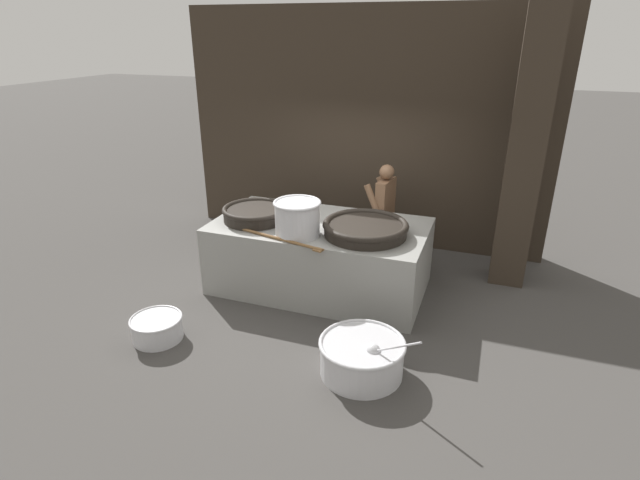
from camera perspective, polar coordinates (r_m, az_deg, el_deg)
The scene contains 11 objects.
ground_plane at distance 7.60m, azimuth 0.00°, elevation -5.27°, with size 60.00×60.00×0.00m, color #474442.
back_wall at distance 8.87m, azimuth 4.81°, elevation 12.48°, with size 6.37×0.24×3.98m, color #382D23.
support_pillar at distance 7.68m, azimuth 22.42°, elevation 9.19°, with size 0.50×0.50×3.98m, color #382D23.
hearth_platform at distance 7.37m, azimuth 0.00°, elevation -1.81°, with size 3.06×1.66×1.01m.
giant_wok_near at distance 7.34m, azimuth -7.45°, elevation 3.10°, with size 0.95×0.95×0.20m.
giant_wok_far at distance 6.78m, azimuth 5.21°, elevation 1.40°, with size 1.17×1.17×0.19m.
stock_pot at distance 6.70m, azimuth -2.61°, elevation 2.59°, with size 0.65×0.65×0.48m.
stirring_paddle at distance 6.64m, azimuth -4.82°, elevation 0.17°, with size 1.50×0.41×0.04m.
cook at distance 8.05m, azimuth 7.34°, elevation 3.26°, with size 0.42×0.64×1.67m.
prep_bowl_vegetables at distance 5.73m, azimuth 4.82°, elevation -13.04°, with size 1.18×0.98×0.82m.
prep_bowl_meat at distance 6.64m, azimuth -18.14°, elevation -9.44°, with size 0.65×0.65×0.30m.
Camera 1 is at (2.28, -6.29, 3.60)m, focal length 28.00 mm.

